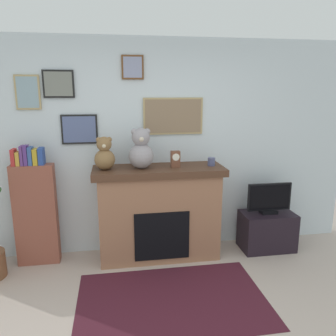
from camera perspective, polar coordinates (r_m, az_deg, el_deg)
name	(u,v)px	position (r m, az deg, el deg)	size (l,w,h in m)	color
back_wall	(149,147)	(4.16, -3.20, 3.58)	(5.20, 0.15, 2.60)	silver
fireplace	(159,212)	(4.06, -1.55, -7.49)	(1.53, 0.57, 1.12)	#99674B
bookshelf	(35,210)	(4.16, -21.64, -6.74)	(0.47, 0.16, 1.41)	brown
tv_stand	(267,231)	(4.53, 16.48, -10.21)	(0.66, 0.40, 0.48)	black
television	(269,199)	(4.38, 16.85, -5.07)	(0.56, 0.14, 0.39)	black
area_rug	(172,300)	(3.50, 0.72, -21.51)	(1.83, 1.19, 0.01)	#451825
candle_jar	(211,162)	(4.01, 7.40, 1.08)	(0.09, 0.09, 0.10)	#4C517A
mantel_clock	(175,159)	(3.89, 1.26, 1.54)	(0.10, 0.08, 0.19)	brown
teddy_bear_tan	(105,155)	(3.82, -10.75, 2.20)	(0.23, 0.23, 0.37)	olive
teddy_bear_grey	(141,150)	(3.82, -4.61, 3.01)	(0.29, 0.29, 0.46)	#968F95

